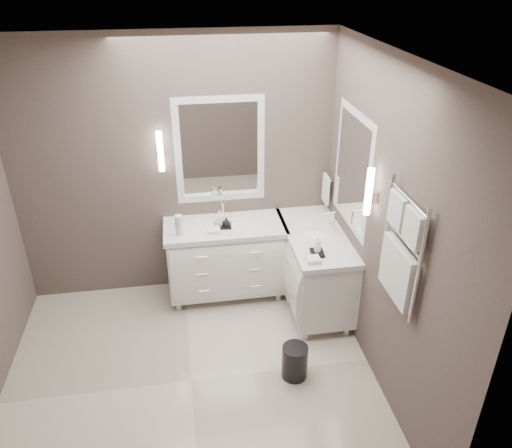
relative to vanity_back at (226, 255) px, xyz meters
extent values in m
cube|color=beige|center=(-0.45, -1.23, -0.49)|extent=(3.20, 3.00, 0.01)
cube|color=white|center=(-0.45, -1.23, 2.22)|extent=(3.20, 3.00, 0.01)
cube|color=#4E423E|center=(-0.45, 0.28, 0.86)|extent=(3.20, 0.01, 2.70)
cube|color=#4E423E|center=(-0.45, -2.73, 0.86)|extent=(3.20, 0.01, 2.70)
cube|color=#4E423E|center=(1.15, -1.23, 0.86)|extent=(0.01, 3.00, 2.70)
cube|color=white|center=(0.00, 0.00, -0.04)|extent=(1.20, 0.55, 0.70)
cube|color=white|center=(0.00, 0.00, 0.34)|extent=(1.24, 0.59, 0.05)
ellipsoid|color=white|center=(0.00, 0.00, 0.32)|extent=(0.36, 0.28, 0.12)
cylinder|color=white|center=(0.00, 0.16, 0.47)|extent=(0.02, 0.02, 0.22)
cube|color=white|center=(0.88, -0.33, -0.04)|extent=(0.55, 1.20, 0.70)
cube|color=white|center=(0.88, -0.33, 0.34)|extent=(0.59, 1.24, 0.05)
ellipsoid|color=white|center=(0.88, -0.33, 0.32)|extent=(0.36, 0.28, 0.12)
cylinder|color=white|center=(1.04, -0.33, 0.47)|extent=(0.02, 0.02, 0.22)
cube|color=white|center=(0.00, 0.26, 1.06)|extent=(0.90, 0.02, 1.10)
cube|color=white|center=(0.00, 0.26, 1.06)|extent=(0.77, 0.02, 0.96)
cube|color=white|center=(1.14, -0.43, 1.06)|extent=(0.02, 0.90, 1.10)
cube|color=white|center=(1.14, -0.43, 1.06)|extent=(0.02, 0.90, 0.96)
cube|color=white|center=(-0.58, 0.20, 1.06)|extent=(0.05, 0.05, 0.10)
cylinder|color=white|center=(-0.58, 0.20, 1.11)|extent=(0.06, 0.06, 0.40)
cube|color=white|center=(1.08, -1.01, 1.06)|extent=(0.05, 0.05, 0.10)
cylinder|color=white|center=(1.08, -1.01, 1.11)|extent=(0.06, 0.06, 0.40)
cylinder|color=white|center=(1.10, 0.13, 0.76)|extent=(0.02, 0.22, 0.02)
cube|color=white|center=(1.08, 0.13, 0.62)|extent=(0.03, 0.17, 0.30)
cylinder|color=white|center=(1.10, -1.90, 0.96)|extent=(0.03, 0.03, 0.90)
cylinder|color=white|center=(1.10, -1.35, 0.96)|extent=(0.03, 0.03, 0.90)
cube|color=white|center=(1.10, -1.76, 1.19)|extent=(0.06, 0.22, 0.24)
cube|color=white|center=(1.10, -1.50, 1.19)|extent=(0.06, 0.22, 0.24)
cube|color=white|center=(1.10, -1.63, 0.75)|extent=(0.06, 0.46, 0.42)
cylinder|color=black|center=(0.45, -1.30, -0.33)|extent=(0.30, 0.30, 0.32)
cube|color=black|center=(-0.02, -0.04, 0.38)|extent=(0.17, 0.14, 0.02)
cube|color=black|center=(0.78, -0.69, 0.38)|extent=(0.13, 0.17, 0.02)
cylinder|color=silver|center=(-0.46, -0.13, 0.47)|extent=(0.09, 0.09, 0.21)
imported|color=white|center=(-0.05, -0.02, 0.46)|extent=(0.09, 0.09, 0.15)
imported|color=black|center=(0.01, -0.07, 0.44)|extent=(0.08, 0.08, 0.10)
imported|color=white|center=(0.78, -0.69, 0.47)|extent=(0.08, 0.08, 0.16)
camera|label=1|loc=(-0.40, -4.44, 2.80)|focal=35.00mm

